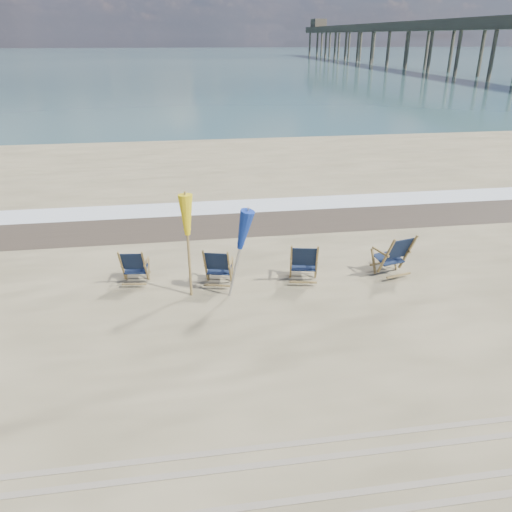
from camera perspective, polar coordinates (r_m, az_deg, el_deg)
The scene contains 11 objects.
ocean at distance 135.39m, azimuth -8.68°, elevation 21.46°, with size 400.00×400.00×0.00m, color #395C5F.
surf_foam at distance 16.48m, azimuth -3.22°, elevation 5.65°, with size 200.00×1.40×0.01m, color silver.
wet_sand_strip at distance 15.07m, azimuth -2.65°, elevation 3.88°, with size 200.00×2.60×0.00m, color #42362A.
tire_tracks at distance 6.98m, azimuth 6.80°, elevation -23.82°, with size 80.00×1.30×0.01m, color gray, non-canonical shape.
beach_chair_0 at distance 11.31m, azimuth -12.56°, elevation -1.25°, with size 0.58×0.66×0.91m, color #121D36, non-canonical shape.
beach_chair_1 at distance 10.96m, azimuth -3.05°, elevation -1.38°, with size 0.61×0.69×0.96m, color #121D36, non-canonical shape.
beach_chair_2 at distance 11.16m, azimuth 6.95°, elevation -0.88°, with size 0.65×0.73×1.02m, color #121D36, non-canonical shape.
beach_chair_3 at distance 12.01m, azimuth 16.96°, elevation 0.24°, with size 0.70×0.78×1.09m, color #121D36, non-canonical shape.
umbrella_yellow at distance 10.29m, azimuth -7.90°, elevation 3.97°, with size 0.30×0.30×2.21m.
umbrella_blue at distance 10.14m, azimuth -2.18°, elevation 2.71°, with size 0.30×0.30×2.00m.
fishing_pier at distance 90.36m, azimuth 18.65°, elevation 22.44°, with size 4.40×140.00×9.30m, color brown, non-canonical shape.
Camera 1 is at (-1.45, -7.29, 5.15)m, focal length 35.00 mm.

